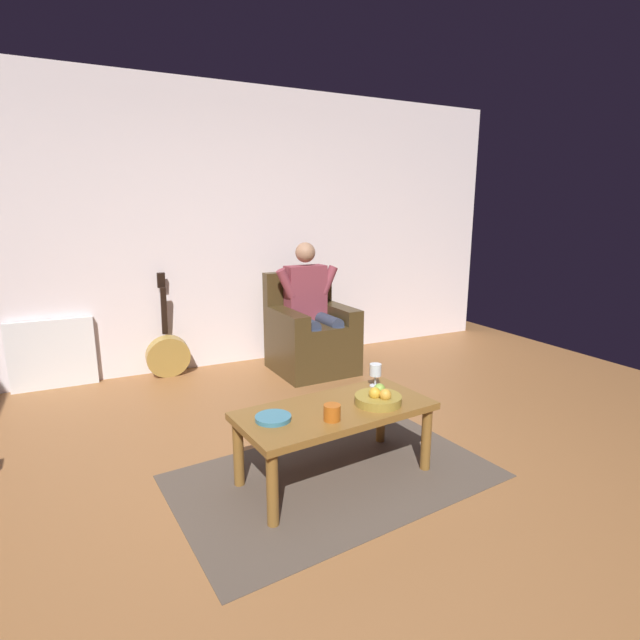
{
  "coord_description": "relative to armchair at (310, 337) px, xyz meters",
  "views": [
    {
      "loc": [
        1.15,
        1.83,
        1.52
      ],
      "look_at": [
        -0.45,
        -1.48,
        0.7
      ],
      "focal_mm": 27.22,
      "sensor_mm": 36.0,
      "label": 1
    }
  ],
  "objects": [
    {
      "name": "ground_plane",
      "position": [
        0.75,
        2.32,
        -0.33
      ],
      "size": [
        7.32,
        7.32,
        0.0
      ],
      "primitive_type": "plane",
      "color": "#976237"
    },
    {
      "name": "wall_back",
      "position": [
        0.75,
        -0.59,
        1.02
      ],
      "size": [
        6.5,
        0.06,
        2.7
      ],
      "primitive_type": "cube",
      "color": "silver",
      "rests_on": "ground"
    },
    {
      "name": "rug",
      "position": [
        0.7,
        1.87,
        -0.33
      ],
      "size": [
        1.93,
        1.31,
        0.01
      ],
      "primitive_type": "cube",
      "rotation": [
        0.0,
        0.0,
        0.1
      ],
      "color": "brown",
      "rests_on": "ground"
    },
    {
      "name": "armchair",
      "position": [
        0.0,
        0.0,
        0.0
      ],
      "size": [
        0.74,
        0.76,
        0.94
      ],
      "rotation": [
        0.0,
        0.0,
        0.04
      ],
      "color": "#403118",
      "rests_on": "ground"
    },
    {
      "name": "person_seated",
      "position": [
        -0.0,
        0.02,
        0.32
      ],
      "size": [
        0.65,
        0.6,
        1.24
      ],
      "rotation": [
        0.0,
        0.0,
        0.04
      ],
      "color": "brown",
      "rests_on": "ground"
    },
    {
      "name": "coffee_table",
      "position": [
        0.7,
        1.87,
        0.04
      ],
      "size": [
        1.17,
        0.64,
        0.43
      ],
      "rotation": [
        0.0,
        0.0,
        0.1
      ],
      "color": "brown",
      "rests_on": "ground"
    },
    {
      "name": "guitar",
      "position": [
        1.29,
        -0.39,
        -0.11
      ],
      "size": [
        0.4,
        0.22,
        0.98
      ],
      "color": "#AA873E",
      "rests_on": "ground"
    },
    {
      "name": "radiator",
      "position": [
        2.24,
        -0.52,
        -0.03
      ],
      "size": [
        0.69,
        0.06,
        0.61
      ],
      "primitive_type": "cube",
      "color": "white",
      "rests_on": "ground"
    },
    {
      "name": "wine_glass_near",
      "position": [
        0.31,
        1.67,
        0.2
      ],
      "size": [
        0.07,
        0.07,
        0.15
      ],
      "color": "silver",
      "rests_on": "coffee_table"
    },
    {
      "name": "fruit_bowl",
      "position": [
        0.45,
        1.92,
        0.14
      ],
      "size": [
        0.27,
        0.27,
        0.11
      ],
      "color": "olive",
      "rests_on": "coffee_table"
    },
    {
      "name": "decorative_dish",
      "position": [
        1.08,
        1.87,
        0.11
      ],
      "size": [
        0.19,
        0.19,
        0.02
      ],
      "primitive_type": "cylinder",
      "color": "teal",
      "rests_on": "coffee_table"
    },
    {
      "name": "candle_jar",
      "position": [
        0.79,
        2.01,
        0.14
      ],
      "size": [
        0.09,
        0.09,
        0.09
      ],
      "primitive_type": "cylinder",
      "color": "#B25516",
      "rests_on": "coffee_table"
    }
  ]
}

